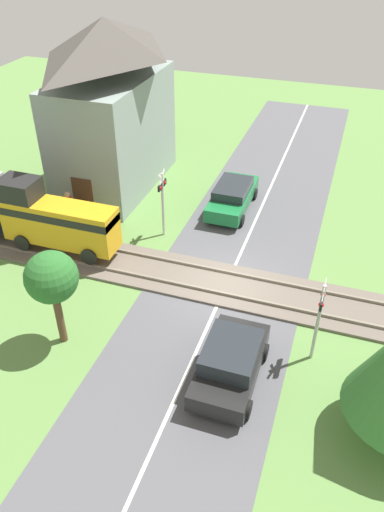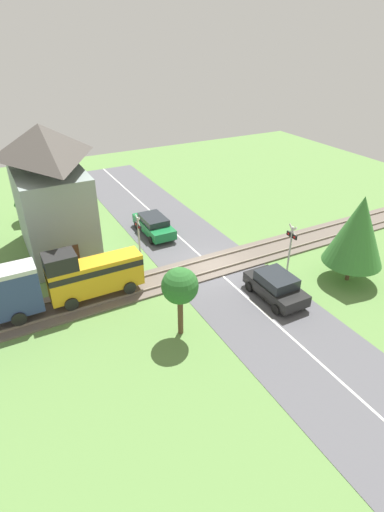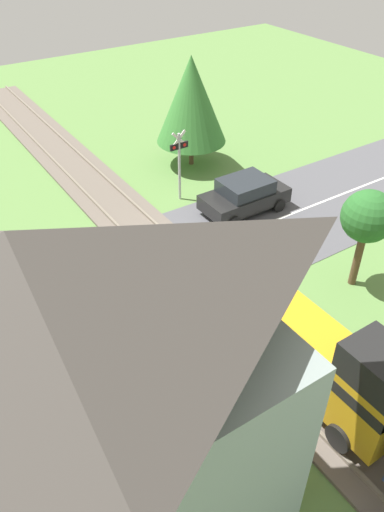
{
  "view_description": "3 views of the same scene",
  "coord_description": "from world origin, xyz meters",
  "px_view_note": "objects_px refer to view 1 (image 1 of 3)",
  "views": [
    {
      "loc": [
        -15.86,
        -3.88,
        13.13
      ],
      "look_at": [
        0.0,
        1.51,
        1.2
      ],
      "focal_mm": 35.0,
      "sensor_mm": 36.0,
      "label": 1
    },
    {
      "loc": [
        -19.32,
        11.81,
        13.67
      ],
      "look_at": [
        0.0,
        1.51,
        1.2
      ],
      "focal_mm": 28.0,
      "sensor_mm": 36.0,
      "label": 2
    },
    {
      "loc": [
        7.83,
        13.44,
        11.88
      ],
      "look_at": [
        0.0,
        1.51,
        1.2
      ],
      "focal_mm": 35.0,
      "sensor_mm": 36.0,
      "label": 3
    }
  ],
  "objects_px": {
    "station_building": "(111,110)",
    "pedestrian_by_station": "(69,210)",
    "car_near_crossing": "(231,362)",
    "car_far_side": "(233,196)",
    "crossing_signal_east_approach": "(162,195)",
    "crossing_signal_west_approach": "(320,312)"
  },
  "relations": [
    {
      "from": "car_far_side",
      "to": "crossing_signal_west_approach",
      "type": "bearing_deg",
      "value": -149.75
    },
    {
      "from": "car_far_side",
      "to": "crossing_signal_west_approach",
      "type": "distance_m",
      "value": 10.72
    },
    {
      "from": "station_building",
      "to": "pedestrian_by_station",
      "type": "relative_size",
      "value": 4.93
    },
    {
      "from": "car_near_crossing",
      "to": "crossing_signal_west_approach",
      "type": "relative_size",
      "value": 1.17
    },
    {
      "from": "crossing_signal_west_approach",
      "to": "station_building",
      "type": "relative_size",
      "value": 0.38
    },
    {
      "from": "car_near_crossing",
      "to": "car_far_side",
      "type": "height_order",
      "value": "car_near_crossing"
    },
    {
      "from": "crossing_signal_west_approach",
      "to": "crossing_signal_east_approach",
      "type": "height_order",
      "value": "same"
    },
    {
      "from": "car_far_side",
      "to": "station_building",
      "type": "distance_m",
      "value": 7.77
    },
    {
      "from": "car_near_crossing",
      "to": "station_building",
      "type": "relative_size",
      "value": 0.45
    },
    {
      "from": "car_near_crossing",
      "to": "car_far_side",
      "type": "distance_m",
      "value": 11.41
    },
    {
      "from": "station_building",
      "to": "pedestrian_by_station",
      "type": "xyz_separation_m",
      "value": [
        -4.75,
        0.29,
        -3.45
      ]
    },
    {
      "from": "crossing_signal_west_approach",
      "to": "crossing_signal_east_approach",
      "type": "distance_m",
      "value": 9.72
    },
    {
      "from": "station_building",
      "to": "pedestrian_by_station",
      "type": "bearing_deg",
      "value": 176.46
    },
    {
      "from": "car_near_crossing",
      "to": "car_far_side",
      "type": "relative_size",
      "value": 0.88
    },
    {
      "from": "car_far_side",
      "to": "crossing_signal_east_approach",
      "type": "bearing_deg",
      "value": 144.15
    },
    {
      "from": "crossing_signal_east_approach",
      "to": "pedestrian_by_station",
      "type": "bearing_deg",
      "value": 97.11
    },
    {
      "from": "car_near_crossing",
      "to": "station_building",
      "type": "height_order",
      "value": "station_building"
    },
    {
      "from": "car_near_crossing",
      "to": "crossing_signal_west_approach",
      "type": "bearing_deg",
      "value": -53.1
    },
    {
      "from": "station_building",
      "to": "car_near_crossing",
      "type": "bearing_deg",
      "value": -140.29
    },
    {
      "from": "crossing_signal_west_approach",
      "to": "car_far_side",
      "type": "bearing_deg",
      "value": 30.25
    },
    {
      "from": "crossing_signal_east_approach",
      "to": "car_near_crossing",
      "type": "bearing_deg",
      "value": -144.89
    },
    {
      "from": "car_near_crossing",
      "to": "crossing_signal_east_approach",
      "type": "xyz_separation_m",
      "value": [
        7.62,
        5.36,
        1.33
      ]
    }
  ]
}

